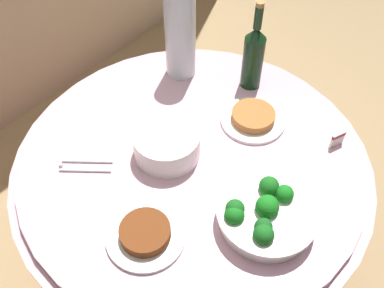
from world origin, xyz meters
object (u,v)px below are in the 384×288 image
object	(u,v)px
wine_bottle	(253,56)
broccoli_bowl	(265,214)
serving_tongs	(84,166)
decorative_fruit_vase	(180,36)
label_placard_front	(338,139)
food_plate_stir_fry	(145,234)
plate_stack	(167,144)
food_plate_peanuts	(253,118)

from	to	relation	value
wine_bottle	broccoli_bowl	bearing A→B (deg)	-142.70
serving_tongs	decorative_fruit_vase	bearing A→B (deg)	6.07
decorative_fruit_vase	label_placard_front	bearing A→B (deg)	-87.45
food_plate_stir_fry	label_placard_front	size ratio (longest dim) A/B	4.00
label_placard_front	broccoli_bowl	bearing A→B (deg)	175.79
label_placard_front	food_plate_stir_fry	bearing A→B (deg)	158.05
broccoli_bowl	label_placard_front	world-z (taller)	broccoli_bowl
decorative_fruit_vase	food_plate_stir_fry	xyz separation A→B (m)	(-0.60, -0.37, -0.14)
plate_stack	broccoli_bowl	bearing A→B (deg)	-93.50
broccoli_bowl	label_placard_front	bearing A→B (deg)	-4.21
broccoli_bowl	serving_tongs	xyz separation A→B (m)	(-0.18, 0.54, -0.04)
serving_tongs	food_plate_stir_fry	world-z (taller)	food_plate_stir_fry
broccoli_bowl	plate_stack	bearing A→B (deg)	86.50
food_plate_peanuts	plate_stack	bearing A→B (deg)	155.03
plate_stack	serving_tongs	distance (m)	0.27
food_plate_peanuts	label_placard_front	xyz separation A→B (m)	(0.08, -0.27, 0.01)
wine_bottle	serving_tongs	xyz separation A→B (m)	(-0.65, 0.19, -0.12)
broccoli_bowl	label_placard_front	distance (m)	0.39
broccoli_bowl	wine_bottle	distance (m)	0.59
decorative_fruit_vase	label_placard_front	world-z (taller)	decorative_fruit_vase
food_plate_peanuts	label_placard_front	distance (m)	0.28
plate_stack	food_plate_peanuts	distance (m)	0.32
broccoli_bowl	food_plate_stir_fry	xyz separation A→B (m)	(-0.24, 0.23, -0.02)
decorative_fruit_vase	food_plate_peanuts	bearing A→B (deg)	-98.06
broccoli_bowl	plate_stack	xyz separation A→B (m)	(0.02, 0.38, 0.00)
decorative_fruit_vase	food_plate_stir_fry	bearing A→B (deg)	-148.21
plate_stack	food_plate_peanuts	world-z (taller)	plate_stack
decorative_fruit_vase	serving_tongs	xyz separation A→B (m)	(-0.54, -0.06, -0.16)
wine_bottle	serving_tongs	distance (m)	0.69
plate_stack	food_plate_stir_fry	distance (m)	0.31
broccoli_bowl	decorative_fruit_vase	xyz separation A→B (m)	(0.36, 0.60, 0.12)
serving_tongs	label_placard_front	world-z (taller)	label_placard_front
plate_stack	decorative_fruit_vase	size ratio (longest dim) A/B	0.62
wine_bottle	food_plate_stir_fry	bearing A→B (deg)	-169.58
broccoli_bowl	decorative_fruit_vase	world-z (taller)	decorative_fruit_vase
decorative_fruit_vase	serving_tongs	world-z (taller)	decorative_fruit_vase
broccoli_bowl	food_plate_peanuts	bearing A→B (deg)	37.72
serving_tongs	label_placard_front	bearing A→B (deg)	-44.94
plate_stack	label_placard_front	bearing A→B (deg)	-47.73
serving_tongs	label_placard_front	xyz separation A→B (m)	(0.57, -0.57, 0.03)
broccoli_bowl	plate_stack	distance (m)	0.38
food_plate_peanuts	label_placard_front	size ratio (longest dim) A/B	4.00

